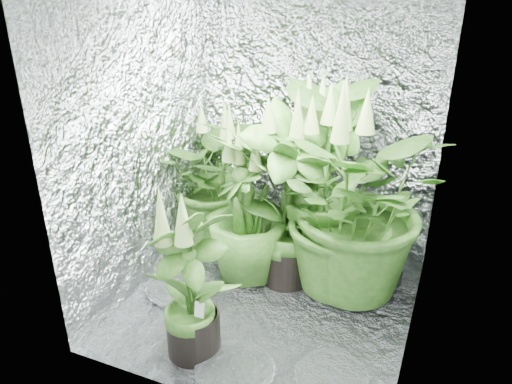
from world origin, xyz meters
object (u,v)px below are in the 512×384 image
Objects in this scene: plant_b at (288,200)px; circulation_fan at (388,260)px; plant_a at (219,177)px; plant_d at (247,209)px; plant_f at (191,283)px; plant_e at (350,202)px; plant_c at (321,185)px.

circulation_fan is at bearing 22.22° from plant_b.
plant_b is at bearing -26.54° from plant_a.
plant_d is (-0.24, -0.05, -0.09)m from plant_b.
plant_f is 1.34m from circulation_fan.
plant_e is 1.01m from plant_f.
plant_a is 0.88× the size of plant_c.
plant_c is 0.34m from plant_e.
plant_a is at bearing 175.06° from plant_c.
plant_e reaches higher than plant_d.
plant_d is 0.63m from plant_e.
plant_b is 1.18× the size of plant_d.
circulation_fan is at bearing 48.38° from plant_e.
plant_b is 0.28m from plant_c.
plant_a is 1.25m from circulation_fan.
plant_e is at bearing 53.42° from plant_f.
plant_b is 0.76m from circulation_fan.
plant_e reaches higher than plant_b.
plant_f is at bearing -105.14° from plant_b.
plant_c is (0.13, 0.24, 0.02)m from plant_b.
plant_c is 1.36× the size of plant_f.
plant_e is at bearing -114.52° from circulation_fan.
plant_b is at bearing -118.91° from plant_c.
plant_c is at bearing 37.62° from plant_d.
plant_d reaches higher than plant_f.
plant_b is at bearing 74.86° from plant_f.
plant_a is at bearing 162.47° from plant_e.
plant_e is at bearing -17.53° from plant_a.
circulation_fan is (0.22, 0.25, -0.47)m from plant_e.
circulation_fan is (0.46, -0.00, -0.44)m from plant_c.
plant_b is 0.26m from plant_d.
plant_e is (0.37, -0.00, 0.06)m from plant_b.
plant_a is 0.86× the size of plant_e.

